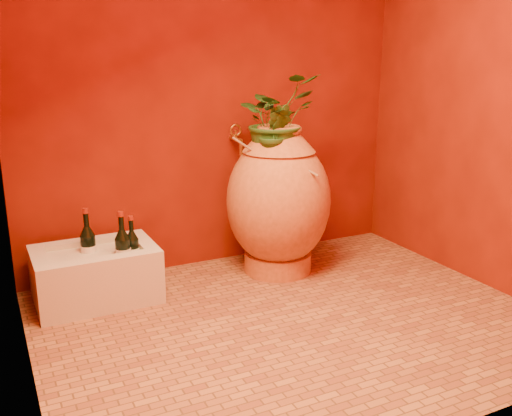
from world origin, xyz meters
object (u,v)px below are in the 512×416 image
wine_bottle_a (123,251)px  wine_bottle_b (133,250)px  wine_bottle_c (88,248)px  wall_tap (237,138)px  amphora (278,201)px  stone_basin (96,275)px

wine_bottle_a → wine_bottle_b: bearing=27.8°
wine_bottle_a → wine_bottle_c: 0.20m
wine_bottle_b → wall_tap: size_ratio=1.68×
amphora → wine_bottle_a: bearing=-178.3°
stone_basin → wine_bottle_b: 0.24m
stone_basin → wall_tap: bearing=12.2°
amphora → wall_tap: bearing=121.5°
stone_basin → wine_bottle_c: size_ratio=1.86×
wall_tap → wine_bottle_c: bearing=-170.6°
wine_bottle_a → wine_bottle_b: (0.06, 0.03, -0.01)m
wine_bottle_b → wall_tap: wall_tap is taller
amphora → wine_bottle_a: size_ratio=2.63×
amphora → wall_tap: (-0.16, 0.26, 0.36)m
wine_bottle_b → wine_bottle_c: bearing=156.3°
wine_bottle_c → amphora: bearing=-5.0°
wine_bottle_a → wine_bottle_c: size_ratio=0.99×
wine_bottle_c → wall_tap: 1.11m
amphora → wine_bottle_c: amphora is taller
stone_basin → wine_bottle_b: (0.20, -0.05, 0.13)m
stone_basin → wall_tap: size_ratio=3.60×
stone_basin → wine_bottle_b: size_ratio=2.14×
amphora → stone_basin: amphora is taller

